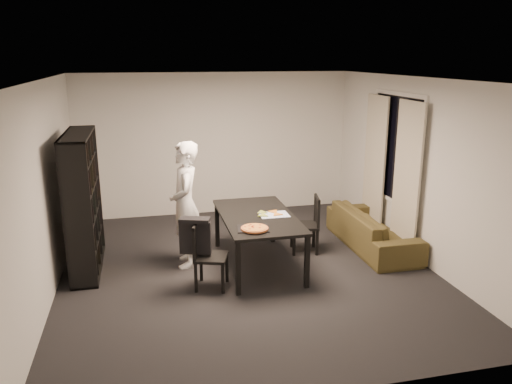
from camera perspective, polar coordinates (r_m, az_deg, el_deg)
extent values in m
cube|color=black|center=(7.04, -1.02, -8.84)|extent=(5.00, 5.50, 0.01)
cube|color=white|center=(6.43, -1.13, 12.81)|extent=(5.00, 5.50, 0.01)
cube|color=silver|center=(9.27, -4.65, 5.45)|extent=(5.00, 0.01, 2.60)
cube|color=silver|center=(4.10, 7.08, -7.54)|extent=(5.00, 0.01, 2.60)
cube|color=silver|center=(6.58, -22.87, 0.19)|extent=(0.01, 5.50, 2.60)
cube|color=silver|center=(7.53, 17.89, 2.45)|extent=(0.01, 5.50, 2.60)
cube|color=black|center=(7.99, 15.74, 4.80)|extent=(0.02, 1.40, 1.60)
cube|color=white|center=(7.99, 15.71, 4.80)|extent=(0.03, 1.52, 1.72)
cube|color=beige|center=(7.58, 16.84, 1.45)|extent=(0.03, 0.70, 2.25)
cube|color=beige|center=(8.47, 13.39, 3.11)|extent=(0.03, 0.70, 2.25)
cube|color=black|center=(7.20, -19.13, -1.12)|extent=(0.35, 1.50, 1.90)
cube|color=black|center=(6.93, 0.19, -2.82)|extent=(0.99, 1.78, 0.04)
cube|color=black|center=(6.21, -2.06, -8.73)|extent=(0.06, 0.06, 0.70)
cube|color=black|center=(6.42, 5.85, -7.96)|extent=(0.06, 0.06, 0.70)
cube|color=black|center=(7.76, -4.47, -3.76)|extent=(0.06, 0.06, 0.70)
cube|color=black|center=(7.93, 1.93, -3.29)|extent=(0.06, 0.06, 0.70)
cube|color=black|center=(6.42, -5.14, -7.43)|extent=(0.50, 0.50, 0.04)
cube|color=black|center=(6.36, -6.79, -5.42)|extent=(0.16, 0.39, 0.43)
cube|color=black|center=(6.30, -6.85, -3.76)|extent=(0.15, 0.37, 0.05)
cube|color=black|center=(6.32, -3.82, -9.88)|extent=(0.04, 0.04, 0.39)
cube|color=black|center=(6.63, -3.36, -8.63)|extent=(0.04, 0.04, 0.39)
cube|color=black|center=(6.38, -6.89, -9.71)|extent=(0.04, 0.04, 0.39)
cube|color=black|center=(6.68, -6.29, -8.48)|extent=(0.04, 0.04, 0.39)
cube|color=black|center=(7.56, 5.56, -3.84)|extent=(0.47, 0.47, 0.04)
cube|color=black|center=(7.51, 6.97, -2.14)|extent=(0.12, 0.40, 0.43)
cube|color=black|center=(7.45, 7.02, -0.71)|extent=(0.10, 0.38, 0.05)
cube|color=black|center=(7.77, 4.10, -4.94)|extent=(0.04, 0.04, 0.39)
cube|color=black|center=(7.45, 4.37, -5.85)|extent=(0.04, 0.04, 0.39)
cube|color=black|center=(7.81, 6.61, -4.89)|extent=(0.04, 0.04, 0.39)
cube|color=black|center=(7.50, 6.99, -5.80)|extent=(0.04, 0.04, 0.39)
cube|color=black|center=(6.36, -6.97, -5.21)|extent=(0.40, 0.20, 0.43)
cube|color=black|center=(6.28, -7.04, -3.18)|extent=(0.41, 0.28, 0.05)
imported|color=white|center=(6.99, -8.09, -1.45)|extent=(0.45, 0.66, 1.77)
cube|color=black|center=(6.39, -0.34, -4.17)|extent=(0.44, 0.37, 0.01)
cylinder|color=#9C532D|center=(6.33, -0.15, -4.19)|extent=(0.35, 0.35, 0.02)
cylinder|color=gold|center=(6.33, -0.15, -4.06)|extent=(0.31, 0.31, 0.01)
cube|color=white|center=(6.93, 2.07, -2.62)|extent=(0.40, 0.30, 0.01)
imported|color=#3B3317|center=(7.95, 13.17, -4.16)|extent=(0.76, 1.96, 0.57)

